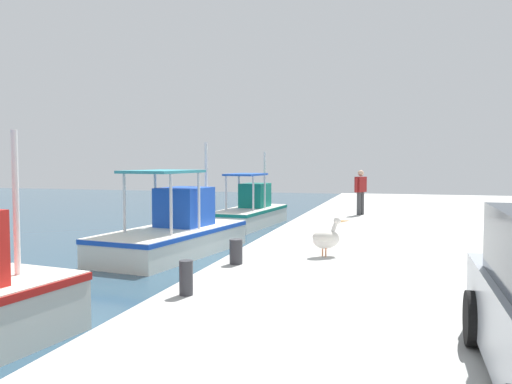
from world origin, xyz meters
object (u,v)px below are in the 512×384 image
mooring_bollard_nearest (186,278)px  mooring_bollard_second (236,252)px  fishing_boat_third (251,212)px  pelican (326,237)px  fisherman_standing (361,190)px  fishing_boat_second (174,232)px

mooring_bollard_nearest → mooring_bollard_second: bearing=0.0°
fishing_boat_third → pelican: 11.70m
pelican → fisherman_standing: bearing=-0.2°
pelican → mooring_bollard_nearest: (-3.74, 1.57, -0.14)m
pelican → mooring_bollard_second: size_ratio=1.77×
fishing_boat_second → mooring_bollard_second: 5.94m
fishing_boat_third → mooring_bollard_second: fishing_boat_third is taller
fishing_boat_third → mooring_bollard_second: bearing=-165.2°
fishing_boat_second → fisherman_standing: bearing=-44.0°
pelican → fisherman_standing: size_ratio=0.52×
mooring_bollard_second → pelican: bearing=-50.7°
fishing_boat_third → pelican: size_ratio=6.08×
fishing_boat_second → pelican: fishing_boat_second is taller
fishing_boat_third → fishing_boat_second: bearing=177.5°
fishing_boat_second → mooring_bollard_nearest: bearing=-154.6°
fisherman_standing → mooring_bollard_second: bearing=170.9°
mooring_bollard_second → fishing_boat_third: bearing=14.8°
fishing_boat_third → mooring_bollard_nearest: bearing=-167.7°
fishing_boat_second → mooring_bollard_second: fishing_boat_second is taller
fishing_boat_third → fisherman_standing: fishing_boat_third is taller
fisherman_standing → mooring_bollard_second: (-10.07, 1.60, -0.67)m
mooring_bollard_nearest → mooring_bollard_second: 2.46m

